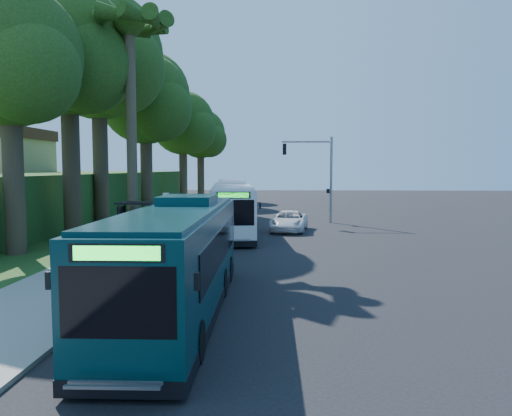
{
  "coord_description": "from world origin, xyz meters",
  "views": [
    {
      "loc": [
        0.42,
        -30.84,
        4.47
      ],
      "look_at": [
        -0.94,
        1.0,
        1.91
      ],
      "focal_mm": 35.0,
      "sensor_mm": 36.0,
      "label": 1
    }
  ],
  "objects_px": {
    "pickup": "(289,221)",
    "bus_shelter": "(143,215)",
    "white_bus": "(232,208)",
    "teal_bus": "(178,258)"
  },
  "relations": [
    {
      "from": "white_bus",
      "to": "pickup",
      "type": "height_order",
      "value": "white_bus"
    },
    {
      "from": "pickup",
      "to": "bus_shelter",
      "type": "bearing_deg",
      "value": -132.0
    },
    {
      "from": "teal_bus",
      "to": "white_bus",
      "type": "bearing_deg",
      "value": 89.4
    },
    {
      "from": "teal_bus",
      "to": "pickup",
      "type": "bearing_deg",
      "value": 78.58
    },
    {
      "from": "teal_bus",
      "to": "pickup",
      "type": "xyz_separation_m",
      "value": [
        3.87,
        20.32,
        -1.01
      ]
    },
    {
      "from": "bus_shelter",
      "to": "white_bus",
      "type": "height_order",
      "value": "white_bus"
    },
    {
      "from": "bus_shelter",
      "to": "white_bus",
      "type": "xyz_separation_m",
      "value": [
        4.64,
        5.27,
        -0.03
      ]
    },
    {
      "from": "bus_shelter",
      "to": "white_bus",
      "type": "bearing_deg",
      "value": 48.62
    },
    {
      "from": "bus_shelter",
      "to": "pickup",
      "type": "height_order",
      "value": "bus_shelter"
    },
    {
      "from": "pickup",
      "to": "teal_bus",
      "type": "bearing_deg",
      "value": -93.49
    }
  ]
}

